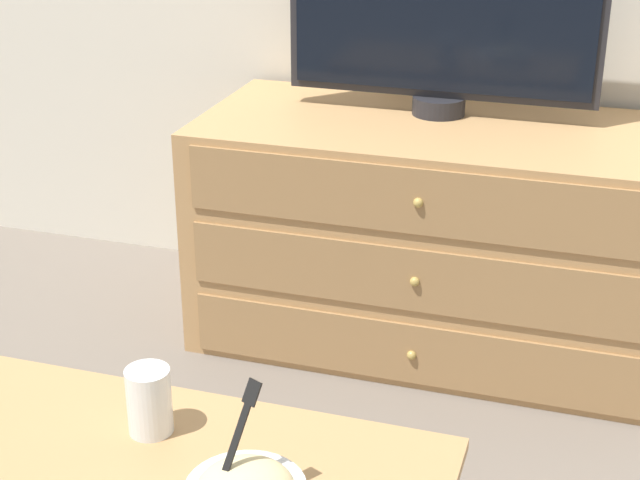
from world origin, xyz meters
The scene contains 3 objects.
ground_plane centered at (0.00, 0.00, 0.00)m, with size 12.00×12.00×0.00m, color #70665B.
dresser centered at (0.10, -0.32, 0.31)m, with size 1.27×0.60×0.62m.
drink_cup centered at (-0.14, -1.54, 0.49)m, with size 0.07×0.07×0.11m.
Camera 1 is at (0.52, -2.73, 1.36)m, focal length 55.00 mm.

